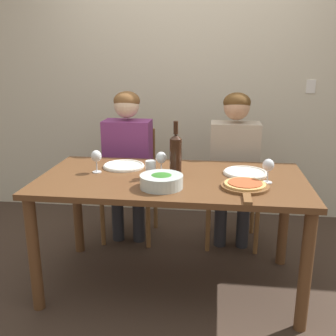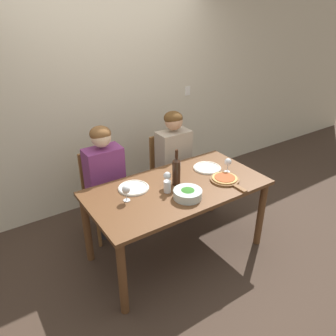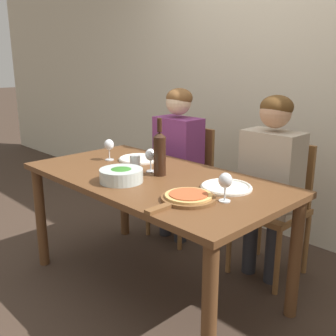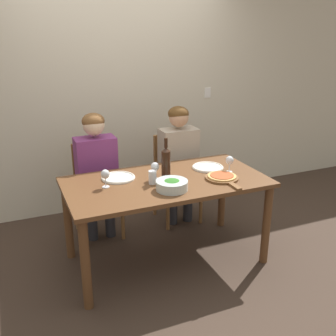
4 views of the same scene
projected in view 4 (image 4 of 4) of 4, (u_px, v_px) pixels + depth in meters
ground_plane at (166, 259)px, 3.58m from camera, size 40.00×40.00×0.00m
back_wall at (118, 89)px, 4.30m from camera, size 10.00×0.06×2.70m
dining_table at (166, 191)px, 3.35m from camera, size 1.70×0.88×0.77m
chair_left at (96, 185)px, 3.91m from camera, size 0.42×0.42×0.92m
chair_right at (175, 173)px, 4.22m from camera, size 0.42×0.42×0.92m
person_woman at (97, 165)px, 3.73m from camera, size 0.47×0.51×1.25m
person_man at (179, 154)px, 4.05m from camera, size 0.47×0.51×1.25m
wine_bottle at (166, 162)px, 3.31m from camera, size 0.08×0.08×0.35m
broccoli_bowl at (172, 185)px, 3.11m from camera, size 0.26×0.26×0.08m
dinner_plate_left at (118, 177)px, 3.35m from camera, size 0.29×0.29×0.02m
dinner_plate_right at (208, 167)px, 3.60m from camera, size 0.29×0.29×0.02m
pizza_on_board at (222, 177)px, 3.33m from camera, size 0.28×0.42×0.04m
wine_glass_left at (105, 175)px, 3.13m from camera, size 0.07×0.07×0.15m
wine_glass_right at (230, 161)px, 3.46m from camera, size 0.07×0.07×0.15m
wine_glass_centre at (155, 168)px, 3.30m from camera, size 0.07×0.07×0.15m
water_tumbler at (153, 177)px, 3.23m from camera, size 0.07×0.07×0.11m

